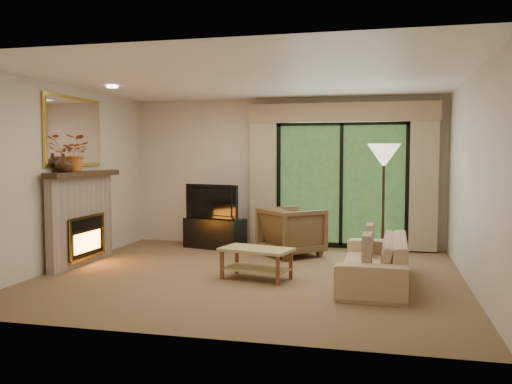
% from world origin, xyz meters
% --- Properties ---
extents(floor, '(5.50, 5.50, 0.00)m').
position_xyz_m(floor, '(0.00, 0.00, 0.00)').
color(floor, brown).
rests_on(floor, ground).
extents(ceiling, '(5.50, 5.50, 0.00)m').
position_xyz_m(ceiling, '(0.00, 0.00, 2.60)').
color(ceiling, white).
rests_on(ceiling, ground).
extents(wall_back, '(5.00, 0.00, 5.00)m').
position_xyz_m(wall_back, '(0.00, 2.50, 1.30)').
color(wall_back, beige).
rests_on(wall_back, ground).
extents(wall_front, '(5.00, 0.00, 5.00)m').
position_xyz_m(wall_front, '(0.00, -2.50, 1.30)').
color(wall_front, beige).
rests_on(wall_front, ground).
extents(wall_left, '(0.00, 5.00, 5.00)m').
position_xyz_m(wall_left, '(-2.75, 0.00, 1.30)').
color(wall_left, beige).
rests_on(wall_left, ground).
extents(wall_right, '(0.00, 5.00, 5.00)m').
position_xyz_m(wall_right, '(2.75, 0.00, 1.30)').
color(wall_right, beige).
rests_on(wall_right, ground).
extents(fireplace, '(0.24, 1.70, 1.37)m').
position_xyz_m(fireplace, '(-2.63, 0.20, 0.69)').
color(fireplace, gray).
rests_on(fireplace, floor).
extents(mirror, '(0.07, 1.45, 1.02)m').
position_xyz_m(mirror, '(-2.71, 0.20, 1.95)').
color(mirror, gold).
rests_on(mirror, wall_left).
extents(sliding_door, '(2.26, 0.10, 2.16)m').
position_xyz_m(sliding_door, '(1.00, 2.45, 1.10)').
color(sliding_door, black).
rests_on(sliding_door, floor).
extents(curtain_left, '(0.45, 0.18, 2.35)m').
position_xyz_m(curtain_left, '(-0.35, 2.34, 1.20)').
color(curtain_left, tan).
rests_on(curtain_left, floor).
extents(curtain_right, '(0.45, 0.18, 2.35)m').
position_xyz_m(curtain_right, '(2.35, 2.34, 1.20)').
color(curtain_right, tan).
rests_on(curtain_right, floor).
extents(cornice, '(3.20, 0.24, 0.32)m').
position_xyz_m(cornice, '(1.00, 2.36, 2.32)').
color(cornice, '#998160').
rests_on(cornice, wall_back).
extents(media_console, '(1.11, 0.72, 0.51)m').
position_xyz_m(media_console, '(-1.12, 1.95, 0.26)').
color(media_console, black).
rests_on(media_console, floor).
extents(tv, '(1.03, 0.40, 0.59)m').
position_xyz_m(tv, '(-1.12, 1.95, 0.81)').
color(tv, black).
rests_on(tv, media_console).
extents(armchair, '(1.20, 1.20, 0.78)m').
position_xyz_m(armchair, '(0.29, 1.54, 0.39)').
color(armchair, brown).
rests_on(armchair, floor).
extents(sofa, '(0.82, 2.04, 0.59)m').
position_xyz_m(sofa, '(1.61, -0.08, 0.30)').
color(sofa, tan).
rests_on(sofa, floor).
extents(pillow_near, '(0.11, 0.40, 0.40)m').
position_xyz_m(pillow_near, '(1.54, -0.66, 0.51)').
color(pillow_near, brown).
rests_on(pillow_near, sofa).
extents(pillow_far, '(0.10, 0.35, 0.35)m').
position_xyz_m(pillow_far, '(1.54, 0.51, 0.50)').
color(pillow_far, brown).
rests_on(pillow_far, sofa).
extents(coffee_table, '(1.00, 0.69, 0.41)m').
position_xyz_m(coffee_table, '(0.12, -0.19, 0.20)').
color(coffee_table, tan).
rests_on(coffee_table, floor).
extents(floor_lamp, '(0.60, 0.60, 1.77)m').
position_xyz_m(floor_lamp, '(1.71, 1.08, 0.88)').
color(floor_lamp, beige).
rests_on(floor_lamp, floor).
extents(vase, '(0.25, 0.25, 0.26)m').
position_xyz_m(vase, '(-2.61, -0.25, 1.50)').
color(vase, '#362112').
rests_on(vase, fireplace).
extents(branches, '(0.53, 0.48, 0.53)m').
position_xyz_m(branches, '(-2.61, 0.04, 1.63)').
color(branches, '#C3641F').
rests_on(branches, fireplace).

